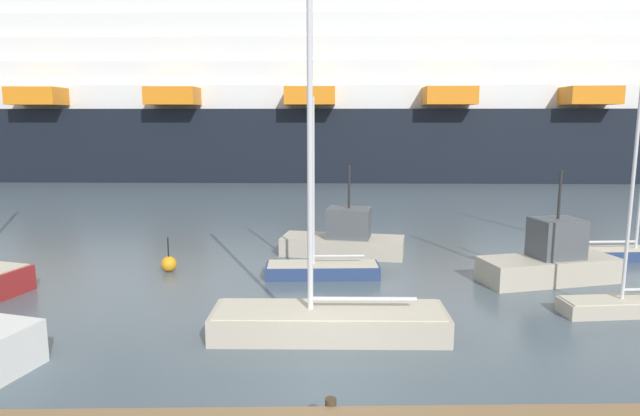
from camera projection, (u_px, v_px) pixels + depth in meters
name	position (u px, v px, depth m)	size (l,w,h in m)	color
ground_plane	(328.00, 383.00, 13.46)	(600.00, 600.00, 0.00)	#4C5B66
sailboat_1	(626.00, 250.00, 25.30)	(5.71, 1.51, 9.53)	navy
sailboat_2	(322.00, 268.00, 22.49)	(4.71, 1.45, 7.37)	navy
sailboat_3	(632.00, 301.00, 18.20)	(4.89, 1.44, 9.47)	#BCB29E
sailboat_4	(329.00, 318.00, 16.32)	(7.13, 2.25, 10.99)	#BCB29E
fishing_boat_0	(344.00, 239.00, 26.08)	(6.14, 3.23, 4.34)	#BCB29E
fishing_boat_2	(551.00, 260.00, 21.76)	(5.79, 3.04, 4.50)	#BCB29E
channel_buoy_1	(169.00, 264.00, 23.28)	(0.66, 0.66, 1.50)	orange
cruise_ship	(312.00, 101.00, 63.05)	(136.93, 26.12, 26.57)	black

